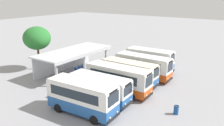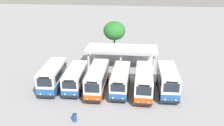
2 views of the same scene
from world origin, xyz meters
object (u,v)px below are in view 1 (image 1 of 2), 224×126
Objects in this scene: city_bus_second_in_row at (100,87)px; waiting_chair_end_by_column at (76,69)px; city_bus_middle_cream at (118,78)px; waiting_chair_middle_seat at (82,67)px; city_bus_fifth_blue at (143,66)px; litter_bin_apron at (176,110)px; city_bus_far_end_green at (150,59)px; city_bus_nearest_orange at (82,96)px; city_bus_fourth_amber at (129,72)px; waiting_chair_second_from_end at (80,68)px.

city_bus_second_in_row reaches higher than waiting_chair_end_by_column.
waiting_chair_end_by_column is (2.61, 9.30, -1.29)m from city_bus_middle_cream.
city_bus_second_in_row is 11.45m from waiting_chair_middle_seat.
city_bus_fifth_blue is 8.94× the size of litter_bin_apron.
city_bus_middle_cream is at bearing -177.25° from city_bus_far_end_green.
city_bus_second_in_row reaches higher than waiting_chair_middle_seat.
city_bus_middle_cream is at bearing 81.09° from litter_bin_apron.
city_bus_nearest_orange reaches higher than city_bus_middle_cream.
city_bus_fourth_amber is at bearing -95.27° from waiting_chair_middle_seat.
city_bus_nearest_orange reaches higher than city_bus_fourth_amber.
city_bus_fifth_blue is 10.72m from litter_bin_apron.
city_bus_middle_cream is 1.13× the size of city_bus_far_end_green.
city_bus_second_in_row is 10.96m from waiting_chair_second_from_end.
waiting_chair_end_by_column is at bearing 127.61° from city_bus_far_end_green.
city_bus_fourth_amber is at bearing 1.41° from city_bus_nearest_orange.
city_bus_nearest_orange is 1.02× the size of city_bus_far_end_green.
litter_bin_apron reaches higher than waiting_chair_middle_seat.
city_bus_middle_cream is 9.74m from waiting_chair_end_by_column.
litter_bin_apron is (-4.48, -16.78, -0.07)m from waiting_chair_second_from_end.
city_bus_nearest_orange is 12.57m from city_bus_fifth_blue.
waiting_chair_middle_seat is at bearing 84.73° from city_bus_fourth_amber.
litter_bin_apron is (5.09, -7.72, -1.40)m from city_bus_nearest_orange.
waiting_chair_end_by_column is at bearing 168.40° from waiting_chair_second_from_end.
city_bus_fifth_blue is at bearing -76.02° from waiting_chair_middle_seat.
city_bus_middle_cream is 9.81m from waiting_chair_second_from_end.
litter_bin_apron is at bearing -102.69° from waiting_chair_end_by_column.
city_bus_second_in_row is 8.40× the size of waiting_chair_second_from_end.
city_bus_far_end_green reaches higher than waiting_chair_middle_seat.
city_bus_fifth_blue is at bearing -170.75° from city_bus_far_end_green.
waiting_chair_middle_seat is at bearing 51.42° from city_bus_second_in_row.
city_bus_nearest_orange is at bearing -178.72° from city_bus_far_end_green.
city_bus_fifth_blue is at bearing 45.32° from litter_bin_apron.
city_bus_nearest_orange is 8.19× the size of litter_bin_apron.
city_bus_far_end_green is at bearing 37.25° from litter_bin_apron.
waiting_chair_middle_seat is (0.68, 0.10, 0.00)m from waiting_chair_second_from_end.
waiting_chair_middle_seat is (0.82, 8.92, -1.18)m from city_bus_fourth_amber.
city_bus_nearest_orange is 6.28m from city_bus_middle_cream.
city_bus_fifth_blue is 9.68m from waiting_chair_middle_seat.
waiting_chair_second_from_end is at bearing 70.24° from city_bus_middle_cream.
city_bus_nearest_orange reaches higher than waiting_chair_second_from_end.
city_bus_second_in_row is 1.00× the size of city_bus_far_end_green.
city_bus_nearest_orange is at bearing 179.06° from city_bus_middle_cream.
waiting_chair_end_by_column is 1.00× the size of waiting_chair_middle_seat.
waiting_chair_end_by_column is 1.35m from waiting_chair_middle_seat.
waiting_chair_middle_seat is at bearing 103.98° from city_bus_fifth_blue.
waiting_chair_end_by_column is at bearing 178.26° from waiting_chair_middle_seat.
waiting_chair_middle_seat is at bearing 8.22° from waiting_chair_second_from_end.
waiting_chair_end_by_column is at bearing 74.30° from city_bus_middle_cream.
city_bus_fourth_amber is at bearing -0.13° from city_bus_second_in_row.
city_bus_fourth_amber is 1.06× the size of city_bus_far_end_green.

